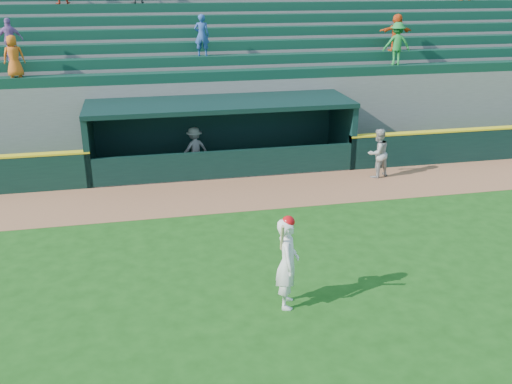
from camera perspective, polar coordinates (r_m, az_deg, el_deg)
The scene contains 7 objects.
ground at distance 14.04m, azimuth 1.36°, elevation -7.24°, with size 120.00×120.00×0.00m, color #184812.
warning_track at distance 18.42m, azimuth -2.13°, elevation -0.20°, with size 40.00×3.00×0.01m, color #955E3B.
dugout_player_front at distance 20.19m, azimuth 12.09°, elevation 3.82°, with size 0.84×0.65×1.72m, color #A4A49F.
dugout_player_inside at distance 20.68m, azimuth -6.16°, elevation 4.34°, with size 1.01×0.58×1.57m, color gray.
dugout at distance 20.93m, azimuth -3.66°, elevation 6.25°, with size 9.40×2.80×2.46m.
stands at distance 25.15m, azimuth -5.24°, elevation 11.09°, with size 34.50×6.33×7.54m.
batter_at_plate at distance 11.97m, azimuth 3.16°, elevation -6.98°, with size 0.63×0.89×2.08m.
Camera 1 is at (-2.89, -12.05, 6.60)m, focal length 40.00 mm.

